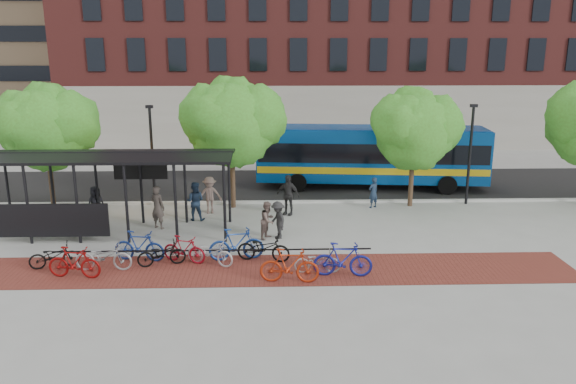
{
  "coord_description": "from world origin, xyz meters",
  "views": [
    {
      "loc": [
        -1.04,
        -24.08,
        7.9
      ],
      "look_at": [
        -0.33,
        0.13,
        1.6
      ],
      "focal_mm": 35.0,
      "sensor_mm": 36.0,
      "label": 1
    }
  ],
  "objects_px": {
    "bike_11": "(343,260)",
    "bike_10": "(317,261)",
    "bike_3": "(139,246)",
    "pedestrian_7": "(373,193)",
    "bike_7": "(236,244)",
    "pedestrian_4": "(288,195)",
    "pedestrian_8": "(268,220)",
    "lamp_post_right": "(470,151)",
    "tree_a": "(47,124)",
    "bike_0": "(54,256)",
    "pedestrian_1": "(158,207)",
    "pedestrian_2": "(195,201)",
    "bike_1": "(74,262)",
    "lamp_post_left": "(152,153)",
    "pedestrian_9": "(278,220)",
    "tree_c": "(416,127)",
    "pedestrian_3": "(210,195)",
    "bike_8": "(263,248)",
    "bike_6": "(210,252)",
    "bike_9": "(289,266)",
    "bus_shelter": "(105,165)",
    "bike_5": "(184,249)",
    "pedestrian_0": "(96,204)",
    "tree_b": "(233,119)"
  },
  "relations": [
    {
      "from": "bike_7",
      "to": "pedestrian_4",
      "type": "distance_m",
      "value": 6.27
    },
    {
      "from": "bike_8",
      "to": "bike_11",
      "type": "relative_size",
      "value": 0.97
    },
    {
      "from": "bike_10",
      "to": "pedestrian_9",
      "type": "distance_m",
      "value": 4.07
    },
    {
      "from": "pedestrian_1",
      "to": "lamp_post_right",
      "type": "bearing_deg",
      "value": -138.16
    },
    {
      "from": "bike_11",
      "to": "lamp_post_right",
      "type": "bearing_deg",
      "value": -33.76
    },
    {
      "from": "tree_c",
      "to": "bike_8",
      "type": "xyz_separation_m",
      "value": [
        -7.47,
        -7.45,
        -3.52
      ]
    },
    {
      "from": "bike_10",
      "to": "pedestrian_1",
      "type": "distance_m",
      "value": 8.57
    },
    {
      "from": "bike_9",
      "to": "pedestrian_0",
      "type": "height_order",
      "value": "pedestrian_0"
    },
    {
      "from": "tree_a",
      "to": "pedestrian_8",
      "type": "relative_size",
      "value": 3.83
    },
    {
      "from": "bike_3",
      "to": "pedestrian_0",
      "type": "height_order",
      "value": "pedestrian_0"
    },
    {
      "from": "bike_3",
      "to": "pedestrian_0",
      "type": "distance_m",
      "value": 5.9
    },
    {
      "from": "bike_10",
      "to": "bike_1",
      "type": "bearing_deg",
      "value": 91.89
    },
    {
      "from": "pedestrian_3",
      "to": "bike_7",
      "type": "bearing_deg",
      "value": -84.31
    },
    {
      "from": "bus_shelter",
      "to": "bike_5",
      "type": "height_order",
      "value": "bus_shelter"
    },
    {
      "from": "bike_1",
      "to": "lamp_post_left",
      "type": "bearing_deg",
      "value": 1.9
    },
    {
      "from": "tree_a",
      "to": "bike_11",
      "type": "xyz_separation_m",
      "value": [
        13.34,
        -9.0,
        -3.61
      ]
    },
    {
      "from": "bike_8",
      "to": "bike_10",
      "type": "bearing_deg",
      "value": -110.03
    },
    {
      "from": "tree_c",
      "to": "bike_1",
      "type": "height_order",
      "value": "tree_c"
    },
    {
      "from": "bike_1",
      "to": "bike_6",
      "type": "height_order",
      "value": "bike_1"
    },
    {
      "from": "bike_8",
      "to": "pedestrian_2",
      "type": "bearing_deg",
      "value": 43.45
    },
    {
      "from": "tree_c",
      "to": "pedestrian_2",
      "type": "bearing_deg",
      "value": -168.62
    },
    {
      "from": "tree_a",
      "to": "pedestrian_4",
      "type": "bearing_deg",
      "value": -6.91
    },
    {
      "from": "tree_c",
      "to": "bike_7",
      "type": "height_order",
      "value": "tree_c"
    },
    {
      "from": "tree_a",
      "to": "bike_11",
      "type": "relative_size",
      "value": 2.95
    },
    {
      "from": "pedestrian_8",
      "to": "lamp_post_right",
      "type": "bearing_deg",
      "value": -34.37
    },
    {
      "from": "bike_11",
      "to": "bike_10",
      "type": "bearing_deg",
      "value": 74.33
    },
    {
      "from": "bike_1",
      "to": "pedestrian_2",
      "type": "distance_m",
      "value": 7.5
    },
    {
      "from": "tree_a",
      "to": "bike_3",
      "type": "relative_size",
      "value": 3.12
    },
    {
      "from": "bike_3",
      "to": "pedestrian_7",
      "type": "bearing_deg",
      "value": -44.79
    },
    {
      "from": "pedestrian_3",
      "to": "pedestrian_8",
      "type": "bearing_deg",
      "value": -62.36
    },
    {
      "from": "bike_3",
      "to": "pedestrian_7",
      "type": "height_order",
      "value": "pedestrian_7"
    },
    {
      "from": "bike_9",
      "to": "pedestrian_8",
      "type": "distance_m",
      "value": 4.69
    },
    {
      "from": "bike_7",
      "to": "pedestrian_2",
      "type": "relative_size",
      "value": 1.15
    },
    {
      "from": "tree_b",
      "to": "lamp_post_right",
      "type": "height_order",
      "value": "tree_b"
    },
    {
      "from": "tree_c",
      "to": "bike_7",
      "type": "xyz_separation_m",
      "value": [
        -8.5,
        -7.29,
        -3.42
      ]
    },
    {
      "from": "bike_3",
      "to": "bus_shelter",
      "type": "bearing_deg",
      "value": 41.31
    },
    {
      "from": "lamp_post_left",
      "to": "bike_3",
      "type": "bearing_deg",
      "value": -83.03
    },
    {
      "from": "tree_a",
      "to": "bike_10",
      "type": "xyz_separation_m",
      "value": [
        12.47,
        -8.66,
        -3.8
      ]
    },
    {
      "from": "bike_1",
      "to": "bike_8",
      "type": "relative_size",
      "value": 0.95
    },
    {
      "from": "tree_a",
      "to": "lamp_post_right",
      "type": "bearing_deg",
      "value": 0.69
    },
    {
      "from": "bike_0",
      "to": "pedestrian_1",
      "type": "relative_size",
      "value": 0.9
    },
    {
      "from": "bike_1",
      "to": "pedestrian_2",
      "type": "bearing_deg",
      "value": -18.47
    },
    {
      "from": "bike_8",
      "to": "bike_11",
      "type": "distance_m",
      "value": 3.21
    },
    {
      "from": "bike_10",
      "to": "bike_6",
      "type": "bearing_deg",
      "value": 78.01
    },
    {
      "from": "pedestrian_1",
      "to": "pedestrian_2",
      "type": "relative_size",
      "value": 1.07
    },
    {
      "from": "bike_8",
      "to": "bike_9",
      "type": "relative_size",
      "value": 0.99
    },
    {
      "from": "bike_6",
      "to": "bike_9",
      "type": "bearing_deg",
      "value": -97.31
    },
    {
      "from": "bike_7",
      "to": "pedestrian_9",
      "type": "bearing_deg",
      "value": -43.12
    },
    {
      "from": "tree_b",
      "to": "bike_7",
      "type": "height_order",
      "value": "tree_b"
    },
    {
      "from": "pedestrian_0",
      "to": "pedestrian_8",
      "type": "height_order",
      "value": "pedestrian_0"
    }
  ]
}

